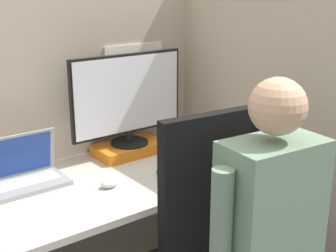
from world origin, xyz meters
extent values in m
cube|color=tan|center=(0.00, 0.73, 0.85)|extent=(1.81, 0.04, 1.70)
cube|color=white|center=(0.31, 0.70, 1.07)|extent=(0.35, 0.01, 0.38)
cube|color=tan|center=(0.68, 0.28, 0.85)|extent=(0.04, 1.34, 1.70)
cube|color=beige|center=(0.00, 0.35, 0.72)|extent=(1.31, 0.70, 0.03)
cube|color=#4C4C51|center=(0.62, 0.35, 0.35)|extent=(0.03, 0.60, 0.70)
cube|color=orange|center=(0.18, 0.56, 0.76)|extent=(0.35, 0.20, 0.05)
cylinder|color=black|center=(0.18, 0.56, 0.79)|extent=(0.19, 0.19, 0.01)
cylinder|color=black|center=(0.18, 0.56, 0.83)|extent=(0.04, 0.04, 0.06)
cube|color=black|center=(0.18, 0.56, 1.04)|extent=(0.62, 0.02, 0.40)
cube|color=silver|center=(0.18, 0.55, 1.04)|extent=(0.59, 0.00, 0.37)
cube|color=#99999E|center=(-0.39, 0.48, 0.74)|extent=(0.32, 0.20, 0.02)
cube|color=silver|center=(-0.39, 0.50, 0.75)|extent=(0.27, 0.11, 0.00)
cube|color=#99999E|center=(-0.39, 0.56, 0.85)|extent=(0.32, 0.04, 0.20)
cube|color=#1E3D93|center=(-0.39, 0.56, 0.85)|extent=(0.28, 0.03, 0.18)
ellipsoid|color=silver|center=(-0.12, 0.26, 0.75)|extent=(0.08, 0.05, 0.03)
cube|color=black|center=(0.57, 0.36, 0.75)|extent=(0.04, 0.16, 0.04)
cone|color=orange|center=(0.12, 0.14, 0.76)|extent=(0.05, 0.12, 0.05)
cylinder|color=green|center=(0.12, 0.21, 0.76)|extent=(0.03, 0.02, 0.03)
cube|color=black|center=(0.06, -0.18, 0.79)|extent=(0.44, 0.09, 0.68)
cube|color=gray|center=(0.09, -0.44, 0.83)|extent=(0.36, 0.23, 0.53)
sphere|color=#D8A884|center=(0.09, -0.44, 1.21)|extent=(0.18, 0.18, 0.18)
cylinder|color=gray|center=(-0.12, -0.42, 0.83)|extent=(0.07, 0.07, 0.42)
cylinder|color=gray|center=(0.29, -0.46, 0.83)|extent=(0.07, 0.07, 0.42)
camera|label=1|loc=(-1.03, -1.34, 1.58)|focal=50.00mm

